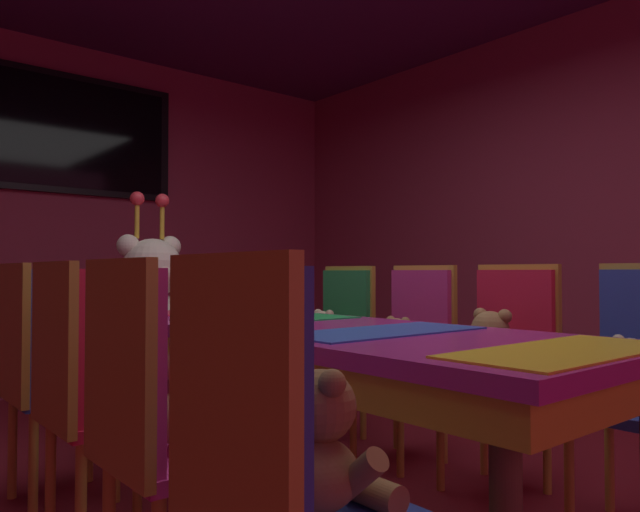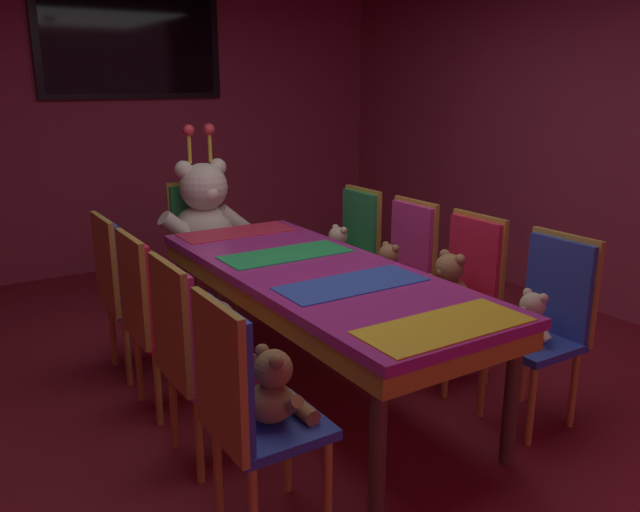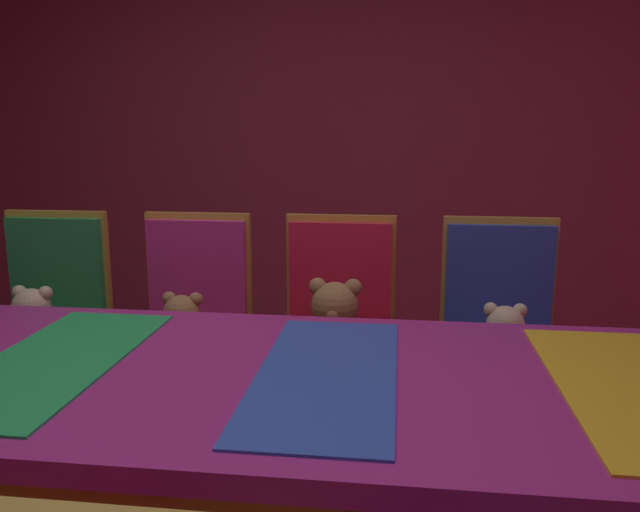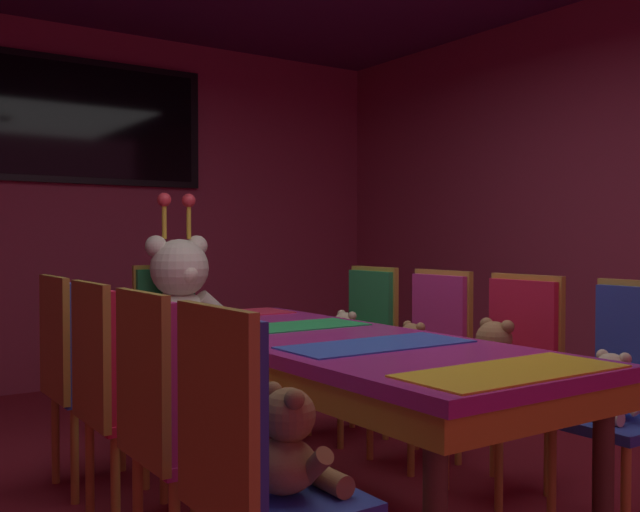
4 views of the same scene
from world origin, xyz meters
name	(u,v)px [view 2 (image 2 of 4)]	position (x,y,z in m)	size (l,w,h in m)	color
ground_plane	(317,391)	(0.00, 0.00, 0.00)	(7.90, 7.90, 0.00)	maroon
wall_back	(134,118)	(0.00, 3.20, 1.40)	(5.20, 0.12, 2.80)	#99334C
wall_right	(619,127)	(2.60, 0.00, 1.40)	(0.12, 6.40, 2.80)	#99334C
banquet_table	(316,283)	(0.00, 0.00, 0.65)	(0.90, 2.37, 0.75)	#B22D8C
chair_left_0	(240,398)	(-0.87, -0.87, 0.60)	(0.42, 0.41, 0.98)	#2D47B2
teddy_left_0	(275,390)	(-0.73, -0.87, 0.59)	(0.25, 0.32, 0.30)	olive
chair_left_1	(189,344)	(-0.85, -0.29, 0.60)	(0.42, 0.41, 0.98)	#CC338C
teddy_left_1	(219,337)	(-0.70, -0.29, 0.59)	(0.26, 0.34, 0.32)	#9E7247
chair_left_2	(150,306)	(-0.84, 0.28, 0.60)	(0.42, 0.41, 0.98)	red
teddy_left_2	(177,303)	(-0.70, 0.28, 0.59)	(0.25, 0.32, 0.30)	olive
chair_left_3	(121,280)	(-0.85, 0.82, 0.60)	(0.42, 0.41, 0.98)	#2D47B2
teddy_left_3	(145,276)	(-0.70, 0.82, 0.60)	(0.26, 0.34, 0.32)	olive
chair_right_0	(550,310)	(0.87, -0.86, 0.60)	(0.42, 0.41, 0.98)	#2D47B2
teddy_right_0	(531,320)	(0.73, -0.86, 0.57)	(0.21, 0.27, 0.26)	beige
chair_right_1	(466,281)	(0.86, -0.28, 0.60)	(0.42, 0.41, 0.98)	red
teddy_right_1	(448,285)	(0.71, -0.28, 0.60)	(0.27, 0.35, 0.33)	#9E7247
chair_right_2	(405,260)	(0.85, 0.27, 0.60)	(0.42, 0.41, 0.98)	#CC338C
teddy_right_2	(388,267)	(0.71, 0.27, 0.57)	(0.22, 0.28, 0.27)	#9E7247
chair_right_3	(354,242)	(0.84, 0.83, 0.60)	(0.42, 0.41, 0.98)	#268C4C
teddy_right_3	(337,247)	(0.70, 0.83, 0.58)	(0.23, 0.29, 0.28)	beige
throne_chair	(198,232)	(0.00, 1.73, 0.60)	(0.41, 0.42, 0.98)	#268C4C
king_teddy_bear	(206,215)	(0.00, 1.56, 0.77)	(0.75, 0.58, 0.97)	silver
wall_tv	(131,43)	(0.00, 3.11, 2.05)	(1.65, 0.06, 0.96)	black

